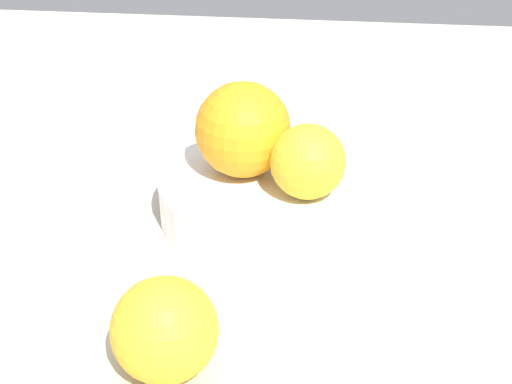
{
  "coord_description": "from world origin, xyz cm",
  "views": [
    {
      "loc": [
        5.61,
        -52.23,
        34.21
      ],
      "look_at": [
        0.0,
        0.0,
        2.3
      ],
      "focal_mm": 50.24,
      "sensor_mm": 36.0,
      "label": 1
    }
  ],
  "objects_px": {
    "orange_in_bowl_1": "(308,162)",
    "orange_loose_0": "(165,330)",
    "fruit_bowl": "(256,197)",
    "orange_in_bowl_0": "(243,130)"
  },
  "relations": [
    {
      "from": "orange_loose_0",
      "to": "orange_in_bowl_0",
      "type": "bearing_deg",
      "value": 82.62
    },
    {
      "from": "fruit_bowl",
      "to": "orange_in_bowl_0",
      "type": "height_order",
      "value": "orange_in_bowl_0"
    },
    {
      "from": "orange_in_bowl_0",
      "to": "orange_in_bowl_1",
      "type": "bearing_deg",
      "value": -29.62
    },
    {
      "from": "orange_loose_0",
      "to": "orange_in_bowl_1",
      "type": "bearing_deg",
      "value": 63.97
    },
    {
      "from": "fruit_bowl",
      "to": "orange_in_bowl_1",
      "type": "relative_size",
      "value": 2.75
    },
    {
      "from": "orange_in_bowl_0",
      "to": "orange_loose_0",
      "type": "relative_size",
      "value": 1.17
    },
    {
      "from": "orange_in_bowl_1",
      "to": "orange_in_bowl_0",
      "type": "bearing_deg",
      "value": 150.38
    },
    {
      "from": "orange_in_bowl_1",
      "to": "orange_loose_0",
      "type": "distance_m",
      "value": 0.19
    },
    {
      "from": "orange_in_bowl_0",
      "to": "orange_loose_0",
      "type": "distance_m",
      "value": 0.2
    },
    {
      "from": "orange_in_bowl_1",
      "to": "orange_loose_0",
      "type": "xyz_separation_m",
      "value": [
        -0.08,
        -0.17,
        -0.03
      ]
    }
  ]
}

